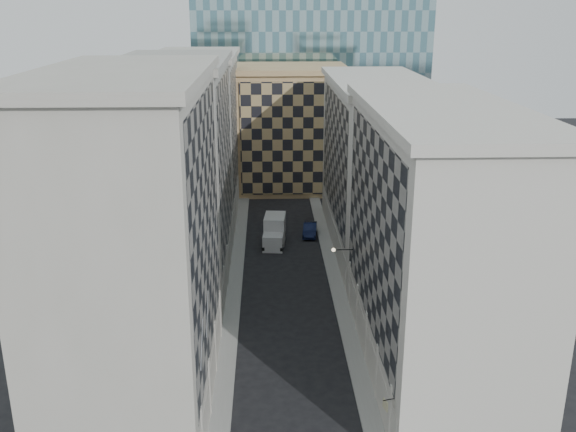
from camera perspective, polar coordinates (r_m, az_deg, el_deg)
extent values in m
cube|color=gray|center=(66.57, -4.75, -6.16)|extent=(1.50, 100.00, 0.15)
cube|color=gray|center=(66.86, 4.32, -6.03)|extent=(1.50, 100.00, 0.15)
cube|color=#A8A497|center=(45.46, -13.46, -2.91)|extent=(10.00, 22.00, 23.00)
cube|color=gray|center=(44.22, -7.40, -1.08)|extent=(0.25, 19.36, 18.00)
cube|color=#A8A497|center=(49.17, -6.94, -13.71)|extent=(0.45, 21.12, 3.20)
cube|color=#A8A497|center=(42.75, -14.65, 12.08)|extent=(10.80, 22.80, 0.70)
cylinder|color=#A8A497|center=(46.55, -7.44, -14.88)|extent=(0.90, 0.90, 4.40)
cylinder|color=#A8A497|center=(51.23, -6.89, -11.52)|extent=(0.90, 0.90, 4.40)
cylinder|color=#A8A497|center=(56.05, -6.44, -8.73)|extent=(0.90, 0.90, 4.40)
cube|color=#99988E|center=(66.30, -9.86, 3.56)|extent=(10.00, 22.00, 22.00)
cube|color=gray|center=(65.44, -5.68, 4.90)|extent=(0.25, 19.36, 17.00)
cube|color=#99988E|center=(68.77, -5.47, -3.97)|extent=(0.45, 21.12, 3.20)
cube|color=#99988E|center=(64.41, -10.42, 13.37)|extent=(10.80, 22.80, 0.70)
cylinder|color=#99988E|center=(60.99, -6.06, -6.38)|extent=(0.90, 0.90, 4.40)
cylinder|color=#99988E|center=(66.02, -5.75, -4.39)|extent=(0.90, 0.90, 4.40)
cylinder|color=#99988E|center=(71.11, -5.48, -2.69)|extent=(0.90, 0.90, 4.40)
cylinder|color=#99988E|center=(76.27, -5.24, -1.21)|extent=(0.90, 0.90, 4.40)
cube|color=#A8A497|center=(87.70, -7.98, 6.90)|extent=(10.00, 22.00, 21.00)
cube|color=gray|center=(87.05, -4.80, 7.93)|extent=(0.25, 19.36, 16.00)
cube|color=#A8A497|center=(89.50, -4.68, 1.36)|extent=(0.45, 21.12, 3.20)
cube|color=#A8A497|center=(86.25, -8.31, 13.98)|extent=(10.80, 22.80, 0.70)
cylinder|color=#A8A497|center=(81.47, -5.04, 0.08)|extent=(0.90, 0.90, 4.40)
cylinder|color=#A8A497|center=(86.70, -4.86, 1.21)|extent=(0.90, 0.90, 4.40)
cylinder|color=#A8A497|center=(91.97, -4.71, 2.22)|extent=(0.90, 0.90, 4.40)
cylinder|color=#A8A497|center=(97.26, -4.56, 3.12)|extent=(0.90, 0.90, 4.40)
cube|color=beige|center=(50.47, 12.92, -2.55)|extent=(10.00, 26.00, 20.00)
cube|color=gray|center=(48.94, 7.51, -1.02)|extent=(0.25, 22.88, 15.00)
cube|color=beige|center=(53.03, 7.15, -11.17)|extent=(0.45, 24.96, 3.20)
cube|color=beige|center=(47.87, 13.80, 9.12)|extent=(10.80, 26.80, 0.70)
cylinder|color=beige|center=(44.10, 9.54, -17.09)|extent=(0.90, 0.90, 4.40)
cylinder|color=beige|center=(48.34, 8.33, -13.55)|extent=(0.90, 0.90, 4.40)
cylinder|color=beige|center=(52.76, 7.34, -10.59)|extent=(0.90, 0.90, 4.40)
cylinder|color=beige|center=(57.31, 6.53, -8.09)|extent=(0.90, 0.90, 4.40)
cylinder|color=beige|center=(61.96, 5.84, -5.96)|extent=(0.90, 0.90, 4.40)
cube|color=beige|center=(75.85, 7.86, 4.34)|extent=(10.00, 28.00, 19.00)
cube|color=gray|center=(74.83, 4.21, 5.46)|extent=(0.25, 24.64, 14.00)
cube|color=beige|center=(77.46, 4.11, -1.34)|extent=(0.45, 26.88, 3.20)
cube|color=beige|center=(74.13, 8.19, 11.75)|extent=(10.80, 28.80, 0.70)
cube|color=tan|center=(100.35, 0.26, 7.63)|extent=(16.00, 14.00, 18.00)
cube|color=tan|center=(93.39, 0.43, 6.82)|extent=(15.20, 0.25, 16.50)
cube|color=tan|center=(99.04, 0.27, 12.98)|extent=(16.80, 14.80, 0.80)
cube|color=#292620|center=(113.37, -1.05, 11.41)|extent=(6.00, 6.00, 28.00)
cylinder|color=gray|center=(39.89, -7.69, -11.23)|extent=(0.10, 2.33, 2.33)
cylinder|color=gray|center=(43.40, -7.19, -8.64)|extent=(0.10, 2.33, 2.33)
cylinder|color=black|center=(58.98, 4.94, -3.01)|extent=(1.80, 0.08, 0.08)
sphere|color=#FFE5B2|center=(58.88, 4.07, -3.02)|extent=(0.36, 0.36, 0.36)
cube|color=silver|center=(75.63, -1.33, -2.30)|extent=(2.57, 2.77, 1.92)
cube|color=silver|center=(77.99, -1.17, -1.11)|extent=(2.80, 4.05, 3.31)
cylinder|color=black|center=(75.10, -2.19, -2.86)|extent=(0.41, 0.99, 0.96)
cylinder|color=black|center=(74.93, -0.57, -2.89)|extent=(0.41, 0.99, 0.96)
cylinder|color=black|center=(79.67, -1.86, -1.59)|extent=(0.41, 0.99, 0.96)
cylinder|color=black|center=(79.52, -0.33, -1.62)|extent=(0.41, 0.99, 0.96)
imported|color=#0E1635|center=(80.32, 1.96, -1.20)|extent=(2.14, 4.85, 1.55)
cylinder|color=black|center=(41.95, 8.95, -15.82)|extent=(0.75, 0.25, 0.06)
cube|color=#B7B286|center=(42.12, 8.64, -16.26)|extent=(0.22, 0.66, 0.66)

